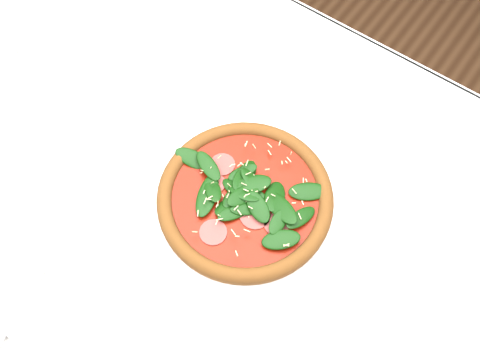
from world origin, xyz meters
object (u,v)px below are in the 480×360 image
Objects in this scene: wine_glass at (51,57)px; napkin at (19,309)px; plate at (245,202)px; pizza at (245,197)px.

napkin is at bearing -60.62° from wine_glass.
plate and napkin have the same top height.
wine_glass is (-0.31, -0.04, 0.15)m from plate.
napkin is at bearing -116.17° from plate.
pizza is 1.60× the size of wine_glass.
plate is 0.88× the size of pizza.
napkin is (-0.15, -0.31, -0.02)m from pizza.
plate is 1.41× the size of wine_glass.
wine_glass reaches higher than napkin.
plate is 0.02m from pizza.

